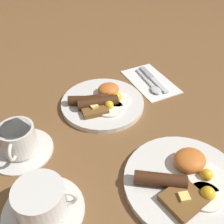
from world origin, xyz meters
name	(u,v)px	position (x,y,z in m)	size (l,w,h in m)	color
ground_plane	(103,105)	(0.00, 0.00, 0.00)	(3.00, 3.00, 0.00)	brown
breakfast_plate_near	(102,102)	(0.00, 0.00, 0.01)	(0.24, 0.24, 0.04)	silver
breakfast_plate_far	(185,181)	(-0.02, 0.33, 0.01)	(0.26, 0.26, 0.05)	silver
teacup_near	(19,142)	(0.26, 0.06, 0.03)	(0.15, 0.15, 0.08)	silver
teacup_far	(41,202)	(0.26, 0.24, 0.03)	(0.16, 0.16, 0.07)	silver
napkin	(150,81)	(-0.20, -0.03, 0.00)	(0.12, 0.20, 0.01)	white
knife	(152,78)	(-0.21, -0.04, 0.01)	(0.04, 0.17, 0.01)	silver
spoon	(153,87)	(-0.18, 0.01, 0.01)	(0.04, 0.16, 0.01)	silver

